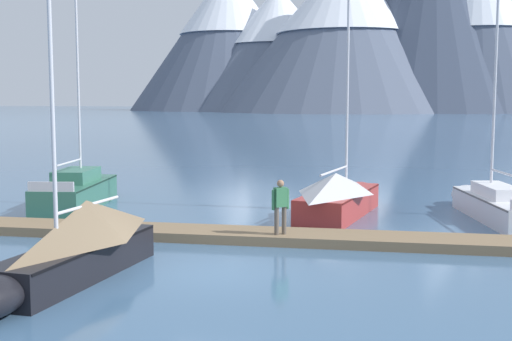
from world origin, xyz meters
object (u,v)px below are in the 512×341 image
(sailboat_mid_dock_starboard, at_px, (492,203))
(person_on_dock, at_px, (280,204))
(sailboat_second_berth, at_px, (74,245))
(sailboat_nearest_berth, at_px, (80,190))
(sailboat_mid_dock_port, at_px, (341,194))

(sailboat_mid_dock_starboard, bearing_deg, person_on_dock, -138.75)
(sailboat_second_berth, bearing_deg, person_on_dock, 50.30)
(sailboat_nearest_berth, distance_m, sailboat_second_berth, 11.95)
(sailboat_nearest_berth, bearing_deg, sailboat_mid_dock_port, -0.13)
(sailboat_second_berth, xyz_separation_m, person_on_dock, (4.24, 5.11, 0.37))
(person_on_dock, bearing_deg, sailboat_nearest_berth, 149.20)
(sailboat_second_berth, bearing_deg, sailboat_nearest_berth, 115.90)
(sailboat_nearest_berth, bearing_deg, sailboat_second_berth, -64.10)
(sailboat_nearest_berth, bearing_deg, sailboat_mid_dock_starboard, 1.80)
(sailboat_second_berth, distance_m, sailboat_mid_dock_starboard, 15.93)
(sailboat_nearest_berth, xyz_separation_m, person_on_dock, (9.46, -5.64, 0.61))
(sailboat_mid_dock_starboard, bearing_deg, sailboat_nearest_berth, -178.20)
(sailboat_mid_dock_port, relative_size, person_on_dock, 5.50)
(sailboat_second_berth, relative_size, sailboat_mid_dock_port, 0.77)
(sailboat_mid_dock_starboard, height_order, person_on_dock, sailboat_mid_dock_starboard)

